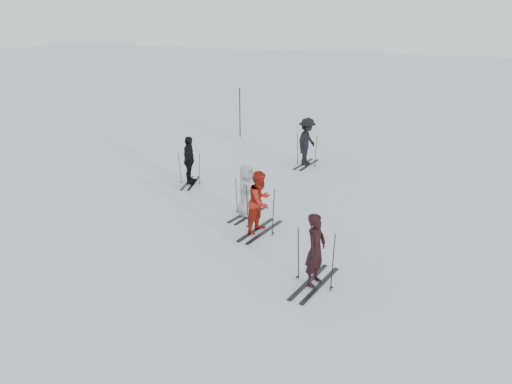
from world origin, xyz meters
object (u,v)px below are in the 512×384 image
skier_uphill_left (189,161)px  piste_marker (240,113)px  skier_uphill_far (307,142)px  skier_grey (246,191)px  skier_red (260,202)px  skier_near_dark (316,251)px

skier_uphill_left → piste_marker: 6.93m
skier_uphill_far → skier_uphill_left: bearing=147.5°
piste_marker → skier_uphill_left: bearing=-80.2°
skier_grey → piste_marker: size_ratio=0.66×
skier_red → skier_uphill_left: bearing=63.6°
piste_marker → skier_uphill_far: bearing=-36.6°
skier_red → skier_grey: size_ratio=1.12×
skier_red → skier_uphill_far: 6.44m
skier_grey → skier_uphill_left: skier_uphill_left is taller
skier_uphill_left → piste_marker: piste_marker is taller
skier_red → skier_uphill_left: size_ratio=1.03×
skier_near_dark → skier_grey: 4.20m
skier_near_dark → piste_marker: 13.63m
skier_near_dark → skier_uphill_far: (-2.83, 8.51, 0.09)m
skier_red → skier_uphill_far: bearing=15.8°
skier_grey → skier_near_dark: bearing=-124.9°
skier_uphill_left → skier_near_dark: bearing=-143.9°
skier_near_dark → skier_grey: skier_near_dark is taller
skier_near_dark → piste_marker: piste_marker is taller
skier_near_dark → piste_marker: size_ratio=0.72×
skier_near_dark → skier_grey: size_ratio=1.08×
skier_near_dark → piste_marker: bearing=40.9°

